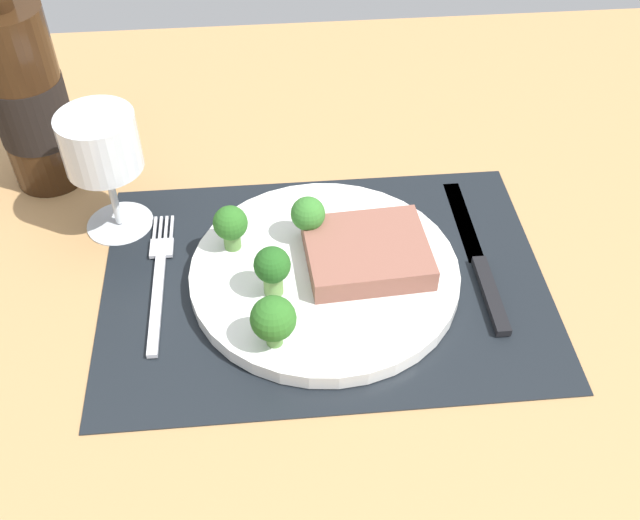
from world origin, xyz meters
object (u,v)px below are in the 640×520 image
steak (367,252)px  wine_glass (102,150)px  plate (325,274)px  wine_bottle (28,98)px  fork (159,278)px  knife (480,263)px

steak → wine_glass: bearing=158.8°
plate → wine_bottle: wine_bottle is taller
plate → fork: 16.64cm
steak → knife: (11.72, -0.09, -2.51)cm
wine_bottle → plate: bearing=-33.3°
knife → plate: bearing=-176.8°
wine_glass → fork: bearing=-62.3°
wine_glass → knife: bearing=-15.1°
plate → wine_bottle: 37.25cm
steak → wine_glass: size_ratio=0.86×
wine_glass → wine_bottle: bearing=133.4°
fork → wine_glass: 14.00cm
knife → fork: bearing=179.8°
plate → steak: steak is taller
plate → steak: 4.76cm
knife → wine_glass: 39.83cm
knife → wine_bottle: size_ratio=0.81×
plate → fork: plate is taller
wine_bottle → knife: bearing=-22.7°
wine_bottle → wine_glass: bearing=-46.6°
steak → wine_glass: 28.37cm
wine_glass → steak: bearing=-21.2°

